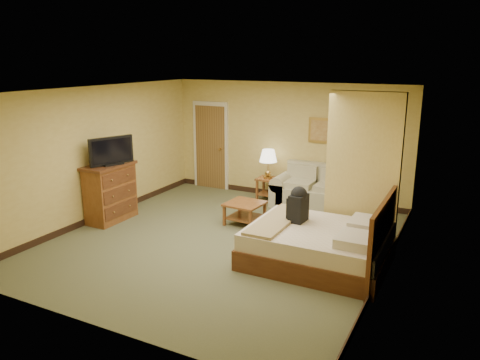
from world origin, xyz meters
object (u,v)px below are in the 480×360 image
Objects in this scene: coffee_table at (245,209)px; loveseat at (316,194)px; bed at (321,245)px; dresser at (110,192)px.

loveseat is at bearing 60.52° from coffee_table.
loveseat is 0.86× the size of bed.
dresser reaches higher than loveseat.
bed is at bearing -70.29° from loveseat.
loveseat is 1.83m from coffee_table.
dresser is at bearing -157.78° from coffee_table.
bed is at bearing -30.22° from coffee_table.
bed reaches higher than coffee_table.
coffee_table is at bearing 149.78° from bed.
dresser reaches higher than coffee_table.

